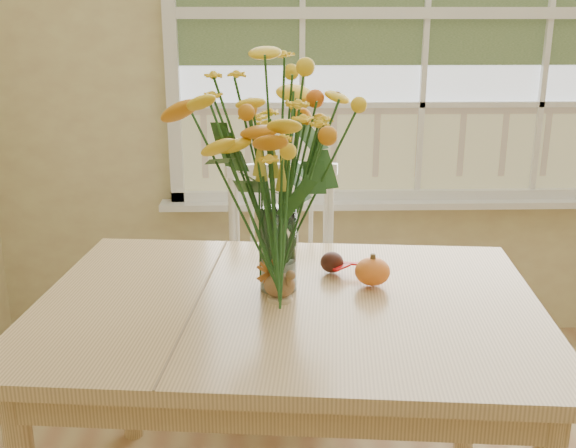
{
  "coord_description": "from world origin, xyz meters",
  "views": [
    {
      "loc": [
        -0.7,
        -0.87,
        1.53
      ],
      "look_at": [
        -0.65,
        0.92,
        0.98
      ],
      "focal_mm": 42.0,
      "sensor_mm": 36.0,
      "label": 1
    }
  ],
  "objects": [
    {
      "name": "wall_back",
      "position": [
        0.0,
        2.25,
        1.35
      ],
      "size": [
        4.0,
        0.02,
        2.7
      ],
      "primitive_type": "cube",
      "color": "#CCB683",
      "rests_on": "floor"
    },
    {
      "name": "window",
      "position": [
        0.0,
        2.21,
        1.53
      ],
      "size": [
        2.42,
        0.12,
        1.74
      ],
      "color": "silver",
      "rests_on": "wall_back"
    },
    {
      "name": "dining_table",
      "position": [
        -0.65,
        0.9,
        0.67
      ],
      "size": [
        1.52,
        1.15,
        0.76
      ],
      "rotation": [
        0.0,
        0.0,
        -0.1
      ],
      "color": "tan",
      "rests_on": "floor"
    },
    {
      "name": "windsor_chair",
      "position": [
        -0.64,
        1.66,
        0.53
      ],
      "size": [
        0.47,
        0.46,
        0.95
      ],
      "rotation": [
        0.0,
        0.0,
        0.08
      ],
      "color": "white",
      "rests_on": "floor"
    },
    {
      "name": "flower_vase",
      "position": [
        -0.68,
        0.98,
        1.13
      ],
      "size": [
        0.51,
        0.51,
        0.61
      ],
      "color": "white",
      "rests_on": "dining_table"
    },
    {
      "name": "pumpkin",
      "position": [
        -0.4,
        1.0,
        0.8
      ],
      "size": [
        0.11,
        0.11,
        0.08
      ],
      "primitive_type": "ellipsoid",
      "color": "orange",
      "rests_on": "dining_table"
    },
    {
      "name": "turkey_figurine",
      "position": [
        -0.67,
        0.9,
        0.81
      ],
      "size": [
        0.09,
        0.07,
        0.11
      ],
      "rotation": [
        0.0,
        0.0,
        -0.01
      ],
      "color": "#CCB78C",
      "rests_on": "dining_table"
    },
    {
      "name": "dark_gourd",
      "position": [
        -0.51,
        1.11,
        0.8
      ],
      "size": [
        0.13,
        0.08,
        0.07
      ],
      "color": "#38160F",
      "rests_on": "dining_table"
    }
  ]
}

